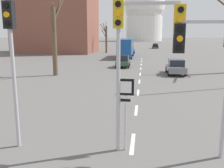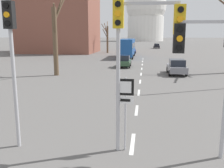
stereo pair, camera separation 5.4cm
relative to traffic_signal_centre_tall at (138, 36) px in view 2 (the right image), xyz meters
The scene contains 21 objects.
lane_stripe_1 4.25m from the traffic_signal_centre_tall, 104.07° to the left, with size 0.16×2.00×0.01m, color silver.
lane_stripe_2 6.64m from the traffic_signal_centre_tall, 91.81° to the left, with size 0.16×2.00×0.01m, color silver.
lane_stripe_3 10.52m from the traffic_signal_centre_tall, 90.97° to the left, with size 0.16×2.00×0.01m, color silver.
lane_stripe_4 14.76m from the traffic_signal_centre_tall, 90.66° to the left, with size 0.16×2.00×0.01m, color silver.
lane_stripe_5 19.12m from the traffic_signal_centre_tall, 90.50° to the left, with size 0.16×2.00×0.01m, color silver.
lane_stripe_6 23.53m from the traffic_signal_centre_tall, 90.40° to the left, with size 0.16×2.00×0.01m, color silver.
lane_stripe_7 27.97m from the traffic_signal_centre_tall, 90.34° to the left, with size 0.16×2.00×0.01m, color silver.
lane_stripe_8 32.42m from the traffic_signal_centre_tall, 90.29° to the left, with size 0.16×2.00×0.01m, color silver.
lane_stripe_9 36.89m from the traffic_signal_centre_tall, 90.25° to the left, with size 0.16×2.00×0.01m, color silver.
traffic_signal_centre_tall is the anchor object (origin of this frame).
traffic_signal_near_left 4.55m from the traffic_signal_centre_tall, behind, with size 0.36×0.34×5.51m.
traffic_signal_near_right 2.45m from the traffic_signal_centre_tall, ahead, with size 2.00×0.34×4.91m.
route_sign_post 2.34m from the traffic_signal_centre_tall, behind, with size 0.60×0.08×2.77m.
sedan_near_left 19.71m from the traffic_signal_centre_tall, 79.08° to the left, with size 1.90×4.39×1.65m.
sedan_near_right 72.74m from the traffic_signal_centre_tall, 87.07° to the left, with size 1.88×4.05×1.56m.
sedan_mid_centre 49.75m from the traffic_signal_centre_tall, 93.40° to the left, with size 1.95×4.30×1.47m.
sedan_far_left 24.81m from the traffic_signal_centre_tall, 95.95° to the left, with size 1.76×3.81×1.60m.
city_bus 38.90m from the traffic_signal_centre_tall, 94.74° to the left, with size 2.66×10.80×3.48m.
bare_tree_left_near 51.64m from the traffic_signal_centre_tall, 99.89° to the left, with size 1.50×4.18×7.52m.
bare_tree_left_far 19.02m from the traffic_signal_centre_tall, 118.46° to the left, with size 1.24×4.01×8.65m.
capitol_dome 171.99m from the traffic_signal_centre_tall, 90.05° to the left, with size 27.65×27.65×39.06m.
Camera 2 is at (0.42, -2.53, 4.25)m, focal length 40.00 mm.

